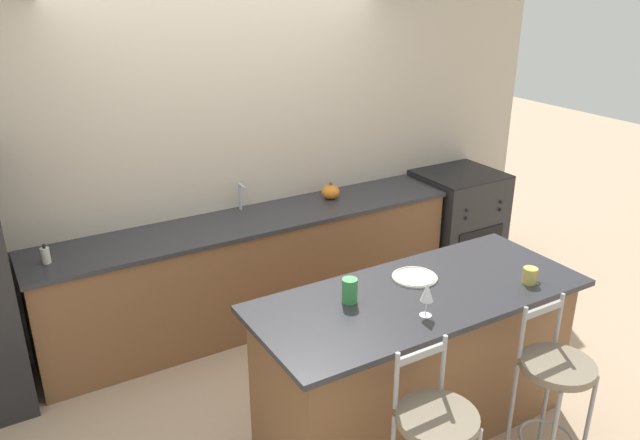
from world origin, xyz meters
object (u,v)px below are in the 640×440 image
coffee_mug (530,275)px  pumpkin_decoration (331,192)px  bar_stool_near (435,436)px  dinner_plate (415,277)px  soap_bottle (46,255)px  tumbler_cup (350,291)px  bar_stool_far (554,383)px  wine_glass (427,293)px  oven_range (456,220)px

coffee_mug → pumpkin_decoration: bearing=95.8°
bar_stool_near → dinner_plate: 1.03m
bar_stool_near → soap_bottle: 2.68m
tumbler_cup → pumpkin_decoration: bearing=61.9°
bar_stool_far → wine_glass: size_ratio=5.23×
pumpkin_decoration → wine_glass: bearing=-106.7°
soap_bottle → pumpkin_decoration: bearing=2.6°
bar_stool_near → coffee_mug: (1.05, 0.43, 0.41)m
tumbler_cup → pumpkin_decoration: size_ratio=0.95×
oven_range → tumbler_cup: size_ratio=6.55×
wine_glass → coffee_mug: bearing=-1.3°
tumbler_cup → oven_range: bearing=34.4°
oven_range → bar_stool_far: size_ratio=0.91×
dinner_plate → soap_bottle: (-1.87, 1.46, 0.00)m
dinner_plate → wine_glass: 0.45m
bar_stool_near → dinner_plate: size_ratio=3.75×
wine_glass → bar_stool_far: bearing=-38.9°
coffee_mug → bar_stool_far: bearing=-117.0°
dinner_plate → soap_bottle: size_ratio=2.07×
bar_stool_near → coffee_mug: size_ratio=8.63×
oven_range → wine_glass: wine_glass is taller
bar_stool_near → bar_stool_far: 0.83m
wine_glass → oven_range: bearing=43.7°
oven_range → pumpkin_decoration: (-1.33, 0.11, 0.49)m
bar_stool_near → bar_stool_far: bearing=-0.4°
oven_range → bar_stool_near: bearing=-134.0°
bar_stool_far → pumpkin_decoration: pumpkin_decoration is taller
oven_range → tumbler_cup: bearing=-145.6°
bar_stool_far → coffee_mug: size_ratio=8.63×
coffee_mug → tumbler_cup: 1.11m
wine_glass → dinner_plate: bearing=59.1°
bar_stool_far → wine_glass: (-0.56, 0.45, 0.50)m
pumpkin_decoration → soap_bottle: bearing=-177.4°
bar_stool_near → dinner_plate: bearing=58.4°
tumbler_cup → soap_bottle: tumbler_cup is taller
bar_stool_far → dinner_plate: (-0.33, 0.82, 0.37)m
coffee_mug → soap_bottle: bearing=142.7°
oven_range → dinner_plate: dinner_plate is taller
coffee_mug → soap_bottle: 3.05m
wine_glass → tumbler_cup: bearing=129.2°
wine_glass → coffee_mug: wine_glass is taller
bar_stool_far → coffee_mug: coffee_mug is taller
coffee_mug → bar_stool_near: bearing=-158.0°
tumbler_cup → bar_stool_near: bearing=-90.4°
dinner_plate → tumbler_cup: 0.50m
wine_glass → tumbler_cup: size_ratio=1.38×
bar_stool_near → tumbler_cup: 0.89m
bar_stool_near → tumbler_cup: (0.01, 0.78, 0.43)m
coffee_mug → pumpkin_decoration: 1.96m
oven_range → pumpkin_decoration: size_ratio=6.24×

